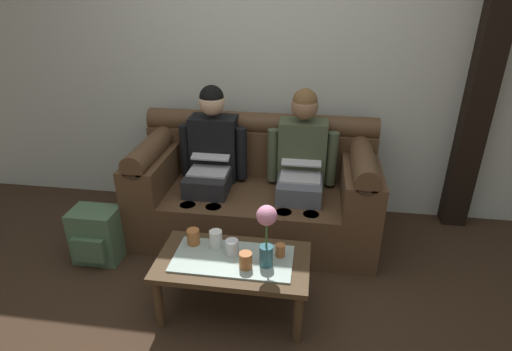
% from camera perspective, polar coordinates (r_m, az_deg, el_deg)
% --- Properties ---
extents(ground_plane, '(14.00, 14.00, 0.00)m').
position_cam_1_polar(ground_plane, '(2.76, -3.86, -20.46)').
color(ground_plane, '#382619').
extents(back_wall_patterned, '(6.00, 0.12, 2.90)m').
position_cam_1_polar(back_wall_patterned, '(3.63, 1.27, 17.17)').
color(back_wall_patterned, silver).
rests_on(back_wall_patterned, ground_plane).
extents(timber_pillar, '(0.20, 0.20, 2.90)m').
position_cam_1_polar(timber_pillar, '(3.70, 29.25, 14.24)').
color(timber_pillar, black).
rests_on(timber_pillar, ground_plane).
extents(couch, '(1.93, 0.88, 0.96)m').
position_cam_1_polar(couch, '(3.46, -0.03, -2.06)').
color(couch, '#513823').
rests_on(couch, ground_plane).
extents(person_left, '(0.56, 0.67, 1.22)m').
position_cam_1_polar(person_left, '(3.40, -6.13, 2.56)').
color(person_left, '#232326').
rests_on(person_left, ground_plane).
extents(person_right, '(0.56, 0.67, 1.22)m').
position_cam_1_polar(person_right, '(3.30, 6.24, 1.83)').
color(person_right, '#595B66').
rests_on(person_right, ground_plane).
extents(coffee_table, '(0.95, 0.52, 0.40)m').
position_cam_1_polar(coffee_table, '(2.67, -3.16, -12.24)').
color(coffee_table, '#47331E').
rests_on(coffee_table, ground_plane).
extents(flower_vase, '(0.12, 0.12, 0.41)m').
position_cam_1_polar(flower_vase, '(2.44, 1.45, -7.41)').
color(flower_vase, '#336672').
rests_on(flower_vase, coffee_table).
extents(cup_near_left, '(0.08, 0.08, 0.10)m').
position_cam_1_polar(cup_near_left, '(2.64, -3.32, -9.77)').
color(cup_near_left, silver).
rests_on(cup_near_left, coffee_table).
extents(cup_near_right, '(0.08, 0.08, 0.10)m').
position_cam_1_polar(cup_near_right, '(2.76, -8.57, -8.28)').
color(cup_near_right, '#B26633').
rests_on(cup_near_right, coffee_table).
extents(cup_far_center, '(0.08, 0.08, 0.10)m').
position_cam_1_polar(cup_far_center, '(2.53, -1.43, -11.53)').
color(cup_far_center, '#B26633').
rests_on(cup_far_center, coffee_table).
extents(cup_far_left, '(0.08, 0.08, 0.12)m').
position_cam_1_polar(cup_far_left, '(2.71, -5.51, -8.67)').
color(cup_far_left, white).
rests_on(cup_far_left, coffee_table).
extents(cup_far_right, '(0.06, 0.06, 0.08)m').
position_cam_1_polar(cup_far_right, '(2.63, 3.34, -10.17)').
color(cup_far_right, '#B26633').
rests_on(cup_far_right, coffee_table).
extents(backpack_left, '(0.35, 0.29, 0.42)m').
position_cam_1_polar(backpack_left, '(3.41, -20.95, -7.68)').
color(backpack_left, '#4C6B4C').
rests_on(backpack_left, ground_plane).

